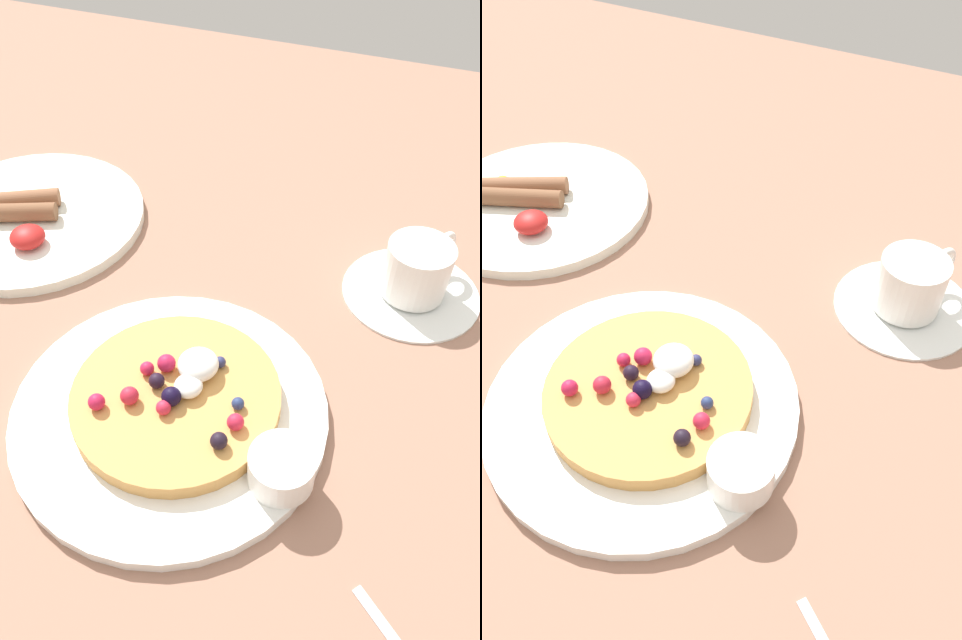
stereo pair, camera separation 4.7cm
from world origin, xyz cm
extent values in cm
cube|color=#9B6E59|center=(0.00, 0.00, -1.50)|extent=(187.19, 150.11, 3.00)
cylinder|color=white|center=(1.38, -8.10, 0.65)|extent=(28.70, 28.70, 1.31)
cylinder|color=tan|center=(1.82, -7.53, 2.15)|extent=(18.90, 18.90, 1.69)
sphere|color=#C41D44|center=(-0.04, -5.38, 3.84)|extent=(1.70, 1.70, 1.70)
sphere|color=black|center=(2.01, -8.62, 3.87)|extent=(1.76, 1.76, 1.76)
sphere|color=black|center=(0.47, -7.42, 3.72)|extent=(1.45, 1.45, 1.45)
sphere|color=#C31C42|center=(-3.82, -11.36, 3.74)|extent=(1.50, 1.50, 1.50)
sphere|color=black|center=(7.51, -11.21, 3.73)|extent=(1.48, 1.48, 1.48)
sphere|color=#CD2641|center=(1.80, -9.79, 3.65)|extent=(1.32, 1.32, 1.32)
sphere|color=red|center=(8.13, -9.02, 3.74)|extent=(1.48, 1.48, 1.48)
sphere|color=navy|center=(4.41, -3.29, 3.54)|extent=(1.08, 1.08, 1.08)
sphere|color=red|center=(-1.44, -9.80, 3.81)|extent=(1.64, 1.64, 1.64)
sphere|color=navy|center=(7.60, -7.06, 3.56)|extent=(1.14, 1.14, 1.14)
sphere|color=#C81E44|center=(-1.47, -6.41, 3.64)|extent=(1.30, 1.30, 1.30)
ellipsoid|color=white|center=(2.89, -6.98, 3.77)|extent=(2.58, 2.58, 1.55)
ellipsoid|color=white|center=(2.85, -4.67, 4.12)|extent=(3.74, 3.74, 2.25)
cylinder|color=white|center=(13.00, -11.36, 2.94)|extent=(5.51, 5.51, 3.26)
cylinder|color=brown|center=(13.00, -11.36, 3.59)|extent=(4.52, 4.52, 0.39)
cylinder|color=white|center=(-27.00, 12.18, 0.66)|extent=(27.39, 27.39, 1.32)
cylinder|color=brown|center=(-28.27, 10.18, 2.43)|extent=(10.78, 6.29, 2.22)
cylinder|color=#8D5B3E|center=(-29.35, 12.49, 2.43)|extent=(10.52, 7.12, 2.22)
ellipsoid|color=white|center=(-32.47, 11.99, 1.62)|extent=(6.42, 5.46, 0.60)
sphere|color=yellow|center=(-32.47, 11.99, 2.12)|extent=(2.00, 2.00, 2.00)
ellipsoid|color=red|center=(-23.72, 6.96, 2.44)|extent=(4.05, 4.05, 2.23)
cylinder|color=white|center=(19.13, 15.84, 0.30)|extent=(14.89, 14.89, 0.61)
cylinder|color=white|center=(19.13, 15.84, 3.62)|extent=(7.01, 7.01, 6.03)
torus|color=white|center=(21.20, 19.84, 3.92)|extent=(2.63, 4.07, 4.17)
cylinder|color=#90784F|center=(19.13, 15.84, 5.55)|extent=(5.96, 5.96, 0.48)
camera|label=1|loc=(18.83, -36.07, 46.81)|focal=34.33mm
camera|label=2|loc=(23.15, -34.13, 46.81)|focal=34.33mm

